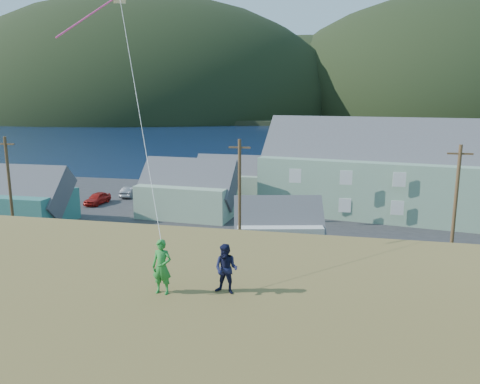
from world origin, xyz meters
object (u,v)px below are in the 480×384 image
(wharf, at_px, (255,176))
(shed_white, at_px, (278,228))
(shed_teal, at_px, (22,199))
(kite_flyer_green, at_px, (162,267))
(shed_palegreen_far, at_px, (232,177))
(lodge, at_px, (434,173))
(shed_palegreen_near, at_px, (189,191))
(kite_flyer_navy, at_px, (226,269))

(wharf, bearing_deg, shed_white, -76.48)
(shed_teal, height_order, kite_flyer_green, kite_flyer_green)
(shed_palegreen_far, bearing_deg, shed_teal, -132.53)
(lodge, distance_m, shed_palegreen_near, 25.94)
(shed_teal, bearing_deg, wharf, 59.91)
(shed_palegreen_near, xyz_separation_m, shed_white, (11.08, -10.29, -0.60))
(shed_palegreen_near, xyz_separation_m, kite_flyer_green, (10.96, -35.04, 5.18))
(shed_palegreen_near, height_order, kite_flyer_navy, kite_flyer_navy)
(wharf, xyz_separation_m, lodge, (22.68, -19.67, 4.43))
(wharf, relative_size, shed_palegreen_far, 2.69)
(shed_palegreen_near, bearing_deg, lodge, 14.49)
(shed_palegreen_far, bearing_deg, shed_palegreen_near, -99.71)
(lodge, relative_size, shed_palegreen_near, 3.47)
(lodge, bearing_deg, kite_flyer_green, -100.55)
(wharf, distance_m, kite_flyer_green, 60.39)
(lodge, bearing_deg, shed_teal, -154.63)
(wharf, height_order, kite_flyer_green, kite_flyer_green)
(lodge, height_order, shed_palegreen_near, lodge)
(wharf, relative_size, lodge, 0.70)
(shed_palegreen_near, distance_m, shed_palegreen_far, 11.37)
(shed_palegreen_far, xyz_separation_m, kite_flyer_green, (8.79, -46.19, 5.53))
(kite_flyer_navy, bearing_deg, shed_palegreen_far, 110.73)
(shed_teal, distance_m, shed_palegreen_near, 16.67)
(wharf, height_order, shed_teal, shed_teal)
(shed_palegreen_near, height_order, shed_white, shed_palegreen_near)
(kite_flyer_green, bearing_deg, shed_palegreen_far, 103.56)
(wharf, xyz_separation_m, shed_palegreen_near, (-2.76, -24.32, 2.37))
(shed_palegreen_far, height_order, kite_flyer_navy, kite_flyer_navy)
(wharf, relative_size, shed_palegreen_near, 2.42)
(shed_teal, distance_m, shed_palegreen_far, 25.04)
(shed_teal, relative_size, shed_white, 1.14)
(shed_palegreen_near, bearing_deg, shed_palegreen_far, 83.12)
(lodge, xyz_separation_m, shed_palegreen_far, (-23.27, 6.51, -2.41))
(shed_teal, bearing_deg, kite_flyer_green, -47.32)
(shed_palegreen_near, relative_size, shed_white, 1.33)
(lodge, height_order, shed_teal, lodge)
(kite_flyer_navy, bearing_deg, kite_flyer_green, -159.76)
(shed_palegreen_near, xyz_separation_m, shed_palegreen_far, (2.17, 11.16, -0.35))
(shed_white, bearing_deg, shed_palegreen_near, 124.22)
(shed_palegreen_near, distance_m, kite_flyer_navy, 37.27)
(lodge, height_order, kite_flyer_navy, lodge)
(wharf, bearing_deg, shed_palegreen_far, -92.56)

